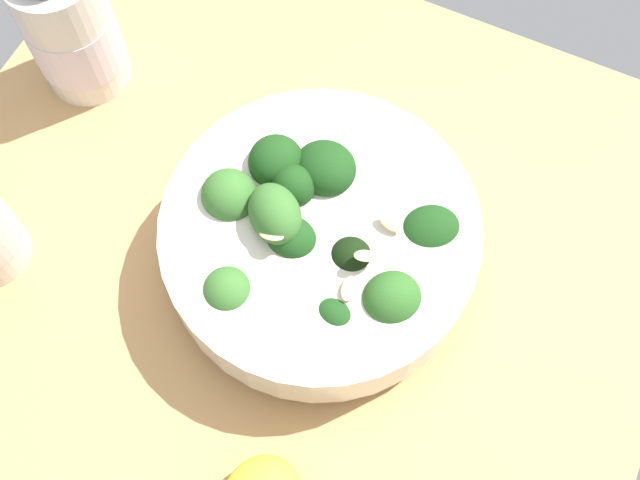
{
  "coord_description": "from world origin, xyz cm",
  "views": [
    {
      "loc": [
        -16.98,
        -12.18,
        54.3
      ],
      "look_at": [
        2.64,
        -2.89,
        4.0
      ],
      "focal_mm": 43.43,
      "sensor_mm": 36.0,
      "label": 1
    }
  ],
  "objects": [
    {
      "name": "bottle_short",
      "position": [
        9.87,
        21.97,
        5.78
      ],
      "size": [
        7.08,
        7.08,
        13.27
      ],
      "color": "beige",
      "rests_on": "ground_plane"
    },
    {
      "name": "bowl_of_broccoli",
      "position": [
        2.63,
        -2.75,
        4.33
      ],
      "size": [
        22.2,
        22.2,
        9.99
      ],
      "color": "silver",
      "rests_on": "ground_plane"
    },
    {
      "name": "ground_plane",
      "position": [
        0.0,
        0.0,
        -1.92
      ],
      "size": [
        57.96,
        57.96,
        3.83
      ],
      "primitive_type": "cube",
      "color": "tan"
    }
  ]
}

